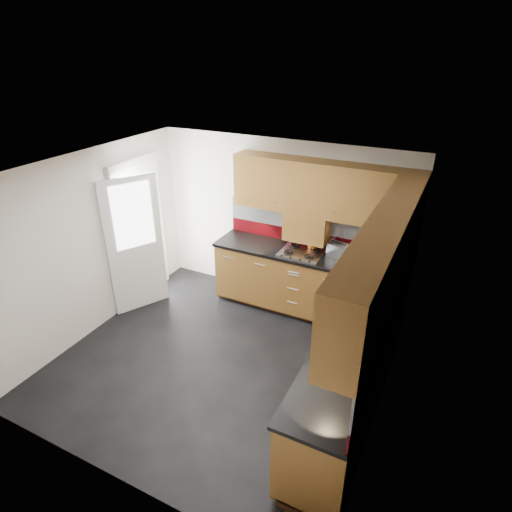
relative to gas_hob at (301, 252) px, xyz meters
The scene contains 14 objects.
room 1.63m from the gas_hob, 107.03° to the right, with size 4.00×3.80×2.64m.
base_cabinets 1.10m from the gas_hob, 50.67° to the right, with size 2.70×3.20×0.95m.
countertop 0.98m from the gas_hob, 51.77° to the right, with size 2.72×3.22×0.04m.
backsplash 1.02m from the gas_hob, 33.28° to the right, with size 2.70×3.20×0.54m.
upper_cabinets 1.36m from the gas_hob, 41.51° to the right, with size 2.50×3.20×0.72m.
extractor_hood 0.37m from the gas_hob, 90.00° to the left, with size 0.60×0.33×0.40m, color brown.
glass_cabinet 1.61m from the gas_hob, 17.76° to the right, with size 0.32×0.80×0.66m.
back_door 2.35m from the gas_hob, 162.10° to the right, with size 0.42×1.19×2.04m.
gas_hob is the anchor object (origin of this frame).
utensil_pot 0.23m from the gas_hob, 67.38° to the left, with size 0.13×0.13×0.46m.
toaster 0.50m from the gas_hob, 14.51° to the left, with size 0.30×0.22×0.20m.
food_processor 1.26m from the gas_hob, 27.36° to the right, with size 0.16×0.16×0.26m.
paper_towel 1.29m from the gas_hob, 22.72° to the right, with size 0.11×0.11×0.23m, color white.
orange_cloth 1.26m from the gas_hob, 17.99° to the right, with size 0.12×0.11×0.01m, color #E54619.
Camera 1 is at (2.23, -3.53, 3.57)m, focal length 30.00 mm.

